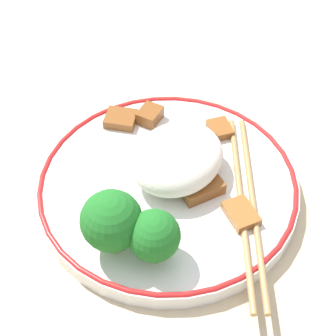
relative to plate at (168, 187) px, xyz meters
name	(u,v)px	position (x,y,z in m)	size (l,w,h in m)	color
ground_plane	(168,194)	(0.00, 0.00, -0.01)	(3.00, 3.00, 0.00)	#C6B28E
plate	(168,187)	(0.00, 0.00, 0.00)	(0.25, 0.25, 0.02)	white
rice_mound	(175,157)	(0.01, 0.00, 0.03)	(0.10, 0.08, 0.04)	white
broccoli_back_left	(112,221)	(-0.08, -0.01, 0.04)	(0.05, 0.05, 0.06)	#7FB756
broccoli_back_center	(154,236)	(-0.07, -0.04, 0.04)	(0.04, 0.04, 0.05)	#7FB756
meat_near_front	(201,187)	(0.01, -0.03, 0.01)	(0.05, 0.04, 0.01)	brown
meat_near_left	(241,214)	(0.01, -0.08, 0.01)	(0.04, 0.04, 0.01)	#995B28
meat_near_right	(150,115)	(0.06, 0.07, 0.01)	(0.03, 0.02, 0.01)	brown
meat_near_back	(203,142)	(0.06, 0.00, 0.01)	(0.03, 0.03, 0.01)	brown
meat_on_rice_edge	(219,129)	(0.09, 0.00, 0.01)	(0.03, 0.03, 0.01)	brown
meat_mid_left	(121,119)	(0.04, 0.09, 0.01)	(0.04, 0.04, 0.01)	brown
chopsticks	(247,204)	(0.02, -0.07, 0.01)	(0.18, 0.15, 0.01)	#AD8451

